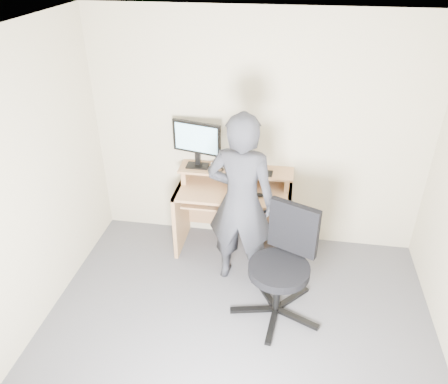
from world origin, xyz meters
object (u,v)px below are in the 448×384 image
(desk, at_px, (235,202))
(office_chair, at_px, (284,260))
(monitor, at_px, (197,141))
(person, at_px, (241,203))

(desk, relative_size, office_chair, 1.16)
(office_chair, bearing_deg, desk, 145.69)
(office_chair, bearing_deg, monitor, 158.88)
(office_chair, height_order, person, person)
(desk, distance_m, monitor, 0.78)
(monitor, distance_m, office_chair, 1.53)
(monitor, xyz_separation_m, office_chair, (0.98, -0.98, -0.65))
(monitor, bearing_deg, office_chair, -31.57)
(monitor, height_order, office_chair, monitor)
(office_chair, distance_m, person, 0.66)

